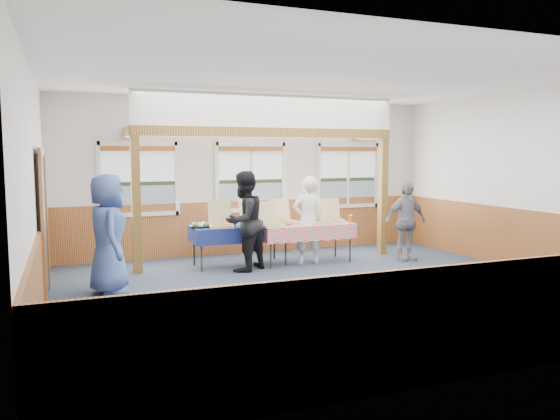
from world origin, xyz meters
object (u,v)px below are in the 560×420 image
Objects in this scene: table_left at (240,228)px; person_grey at (406,221)px; woman_white at (308,220)px; man_blue at (108,234)px; woman_black at (244,221)px; table_right at (305,226)px.

table_left is 1.26× the size of person_grey.
woman_white is 0.93× the size of man_blue.
table_left is 2.76m from man_blue.
person_grey is at bearing -87.41° from man_blue.
woman_white is (1.23, -0.37, 0.14)m from table_left.
man_blue is at bearing 15.66° from woman_white.
woman_black is at bearing -74.91° from table_left.
woman_white reaches higher than person_grey.
man_blue reaches higher than table_left.
man_blue reaches higher than woman_white.
woman_white is at bearing 7.01° from table_left.
woman_black is (-1.32, -0.29, 0.20)m from table_right.
table_right is 1.37m from woman_black.
man_blue is 1.16× the size of person_grey.
woman_white is 1.07× the size of person_grey.
table_right is at bearing 13.87° from table_left.
man_blue is at bearing -154.80° from table_right.
person_grey is at bearing 142.02° from woman_black.
woman_black is 0.99× the size of man_blue.
table_right is at bearing -91.74° from woman_white.
table_left is at bearing 179.63° from table_right.
woman_black is at bearing 173.93° from person_grey.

